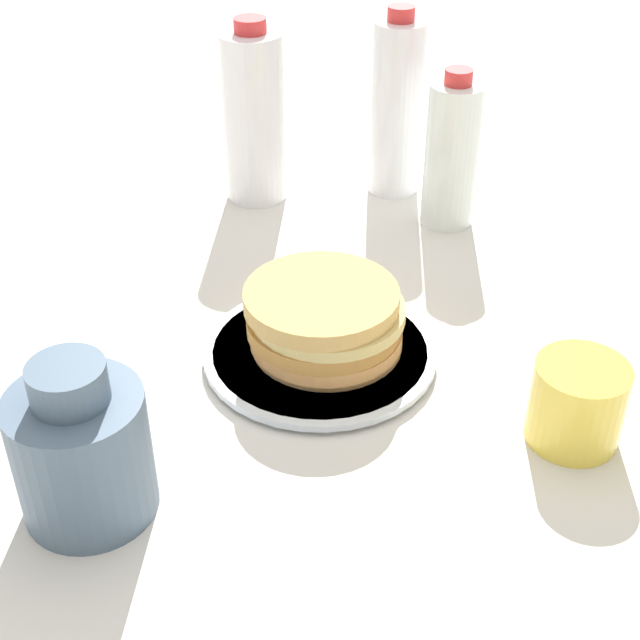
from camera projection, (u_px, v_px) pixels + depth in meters
name	position (u px, v px, depth m)	size (l,w,h in m)	color
ground_plane	(334.00, 376.00, 0.88)	(4.00, 4.00, 0.00)	silver
plate	(320.00, 353.00, 0.90)	(0.23, 0.23, 0.01)	silver
pancake_stack	(325.00, 320.00, 0.87)	(0.16, 0.16, 0.07)	tan
juice_glass	(577.00, 403.00, 0.78)	(0.08, 0.08, 0.08)	yellow
cream_jug	(82.00, 449.00, 0.70)	(0.11, 0.11, 0.15)	#4C6075
water_bottle_near	(396.00, 108.00, 1.14)	(0.07, 0.07, 0.24)	white
water_bottle_mid	(452.00, 154.00, 1.08)	(0.07, 0.07, 0.20)	silver
water_bottle_far	(254.00, 117.00, 1.13)	(0.08, 0.08, 0.24)	white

